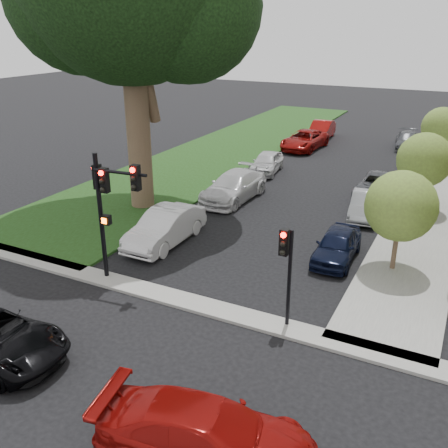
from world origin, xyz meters
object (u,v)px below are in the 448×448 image
at_px(car_parked_2, 379,186).
at_px(car_parked_8, 304,140).
at_px(car_parked_6, 234,186).
at_px(small_tree_a, 401,206).
at_px(car_parked_0, 337,245).
at_px(car_parked_4, 407,140).
at_px(car_parked_1, 365,205).
at_px(small_tree_c, 442,127).
at_px(traffic_signal_secondary, 287,260).
at_px(car_cross_far, 207,436).
at_px(car_parked_9, 321,130).
at_px(traffic_signal_main, 108,196).
at_px(car_parked_7, 267,162).
at_px(small_tree_b, 424,160).
at_px(car_parked_5, 165,227).

distance_m(car_parked_2, car_parked_8, 12.06).
bearing_deg(car_parked_2, car_parked_6, -148.50).
distance_m(small_tree_a, car_parked_6, 11.02).
bearing_deg(car_parked_2, car_parked_8, 130.76).
distance_m(small_tree_a, car_parked_0, 3.15).
bearing_deg(car_parked_2, car_parked_4, 93.09).
xyz_separation_m(car_parked_1, car_parked_8, (-7.55, 12.92, 0.10)).
height_order(small_tree_c, traffic_signal_secondary, small_tree_c).
relative_size(small_tree_c, car_parked_8, 0.77).
bearing_deg(car_parked_2, small_tree_c, 76.98).
xyz_separation_m(small_tree_a, car_parked_2, (-2.32, 9.16, -2.11)).
bearing_deg(small_tree_a, car_parked_8, 118.14).
xyz_separation_m(car_parked_0, car_parked_8, (-7.58, 18.56, 0.07)).
distance_m(small_tree_a, car_cross_far, 12.19).
bearing_deg(small_tree_a, car_parked_2, 104.21).
bearing_deg(car_parked_9, traffic_signal_main, -93.56).
height_order(car_parked_0, car_parked_1, car_parked_0).
distance_m(car_parked_4, car_parked_7, 13.69).
bearing_deg(car_parked_4, small_tree_b, -88.08).
relative_size(traffic_signal_secondary, car_parked_0, 0.89).
relative_size(traffic_signal_main, car_parked_6, 0.94).
height_order(car_parked_1, car_parked_7, car_parked_7).
bearing_deg(car_parked_9, car_parked_7, -95.18).
distance_m(small_tree_a, car_parked_2, 9.68).
bearing_deg(car_cross_far, car_parked_0, -9.57).
relative_size(car_parked_8, car_parked_9, 1.15).
bearing_deg(traffic_signal_secondary, car_parked_9, 104.20).
distance_m(car_parked_0, car_parked_8, 20.05).
height_order(traffic_signal_main, car_cross_far, traffic_signal_main).
distance_m(car_cross_far, car_parked_4, 34.32).
bearing_deg(car_parked_5, car_cross_far, -52.99).
distance_m(small_tree_a, small_tree_c, 17.96).
relative_size(car_parked_6, car_parked_7, 1.32).
relative_size(small_tree_b, car_parked_4, 0.96).
xyz_separation_m(car_parked_5, car_parked_6, (0.14, 6.88, -0.02)).
xyz_separation_m(traffic_signal_main, car_parked_0, (7.27, 5.74, -2.83)).
bearing_deg(car_parked_9, car_cross_far, -81.53).
height_order(car_parked_0, car_parked_6, car_parked_6).
distance_m(traffic_signal_secondary, car_parked_9, 29.58).
xyz_separation_m(car_parked_2, car_parked_7, (-7.74, 1.83, 0.01)).
height_order(traffic_signal_main, car_parked_2, traffic_signal_main).
relative_size(traffic_signal_main, car_parked_1, 1.30).
relative_size(small_tree_c, traffic_signal_main, 0.81).
bearing_deg(small_tree_b, car_parked_1, -137.97).
relative_size(car_parked_2, car_parked_5, 1.02).
bearing_deg(car_parked_0, small_tree_a, -1.21).
xyz_separation_m(traffic_signal_secondary, car_parked_7, (-7.50, 16.79, -1.75)).
bearing_deg(car_parked_4, car_parked_9, 169.20).
bearing_deg(small_tree_b, traffic_signal_main, -125.40).
bearing_deg(car_parked_4, traffic_signal_secondary, -98.05).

